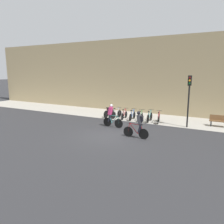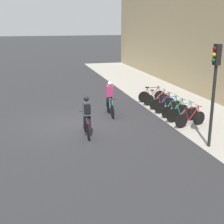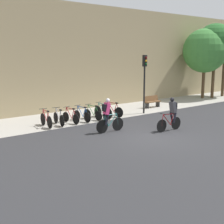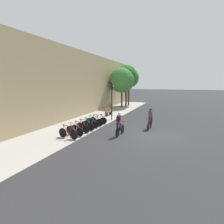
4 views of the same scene
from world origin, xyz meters
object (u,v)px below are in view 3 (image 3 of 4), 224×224
parked_bike_2 (71,117)px  parked_bike_5 (103,112)px  bench (152,101)px  cyclist_pink (108,115)px  cyclist_grey (172,113)px  parked_bike_1 (59,118)px  parked_bike_3 (82,115)px  parked_bike_0 (46,120)px  parked_bike_6 (113,110)px  parked_bike_4 (93,114)px  traffic_light_pole (145,74)px

parked_bike_2 → parked_bike_5: bearing=0.0°
bench → parked_bike_5: bearing=-170.5°
cyclist_pink → cyclist_grey: 3.43m
parked_bike_1 → parked_bike_3: (1.60, -0.00, -0.01)m
parked_bike_0 → parked_bike_5: bearing=-0.0°
parked_bike_0 → parked_bike_1: (0.80, -0.00, -0.01)m
parked_bike_3 → parked_bike_6: size_ratio=0.98×
parked_bike_1 → parked_bike_5: (3.19, 0.00, 0.02)m
parked_bike_5 → parked_bike_6: parked_bike_5 is taller
cyclist_pink → parked_bike_3: 3.22m
parked_bike_2 → bench: 7.80m
cyclist_pink → bench: (7.41, 4.04, -0.48)m
parked_bike_4 → bench: (6.15, 0.90, 0.08)m
parked_bike_2 → parked_bike_3: 0.80m
parked_bike_2 → bench: parked_bike_2 is taller
cyclist_pink → parked_bike_5: bearing=56.8°
bench → parked_bike_4: bearing=-171.7°
parked_bike_4 → traffic_light_pole: 4.63m
cyclist_grey → traffic_light_pole: traffic_light_pole is taller
parked_bike_6 → traffic_light_pole: (2.37, -0.47, 2.33)m
parked_bike_6 → bench: parked_bike_6 is taller
traffic_light_pole → parked_bike_2: bearing=175.2°
cyclist_grey → parked_bike_6: size_ratio=1.06×
parked_bike_2 → traffic_light_pole: traffic_light_pole is taller
parked_bike_6 → traffic_light_pole: traffic_light_pole is taller
parked_bike_4 → parked_bike_6: size_ratio=0.95×
parked_bike_1 → bench: 8.59m
parked_bike_3 → traffic_light_pole: 5.33m
bench → parked_bike_6: bearing=-168.8°
parked_bike_0 → parked_bike_2: 1.60m
parked_bike_4 → cyclist_pink: bearing=-111.9°
parked_bike_2 → parked_bike_5: 2.39m
parked_bike_3 → parked_bike_6: 2.39m
parked_bike_1 → parked_bike_0: bearing=180.0°
parked_bike_5 → traffic_light_pole: (3.17, -0.47, 2.31)m
parked_bike_2 → parked_bike_5: parked_bike_5 is taller
cyclist_pink → parked_bike_4: 3.43m
parked_bike_1 → traffic_light_pole: size_ratio=0.41×
cyclist_grey → parked_bike_0: (-4.87, 4.91, -0.54)m
cyclist_pink → bench: size_ratio=1.23×
cyclist_pink → parked_bike_2: 3.21m
parked_bike_2 → parked_bike_3: bearing=-0.0°
cyclist_grey → parked_bike_3: (-2.48, 4.91, -0.56)m
traffic_light_pole → parked_bike_0: bearing=176.2°
parked_bike_1 → traffic_light_pole: (6.36, -0.47, 2.33)m
parked_bike_2 → traffic_light_pole: 6.05m
traffic_light_pole → bench: 3.44m
parked_bike_6 → parked_bike_2: bearing=-180.0°
parked_bike_4 → parked_bike_2: bearing=180.0°
parked_bike_6 → cyclist_pink: bearing=-132.3°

